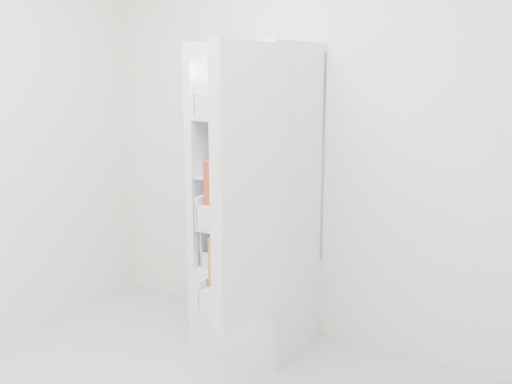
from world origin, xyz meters
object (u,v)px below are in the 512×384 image
Objects in this scene: red_cabbage at (272,217)px; fridge_door at (246,190)px; mushroom_bowl at (236,220)px; refrigerator at (260,235)px.

red_cabbage is 0.13× the size of fridge_door.
fridge_door is (0.40, -0.51, 0.31)m from mushroom_bowl.
red_cabbage is 1.19× the size of mushroom_bowl.
refrigerator is 0.26m from red_cabbage.
refrigerator reaches higher than red_cabbage.
refrigerator is 13.10× the size of mushroom_bowl.
fridge_door is at bearing -64.07° from refrigerator.
refrigerator reaches higher than mushroom_bowl.
red_cabbage is at bearing -39.77° from refrigerator.
refrigerator is at bearing 140.23° from red_cabbage.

